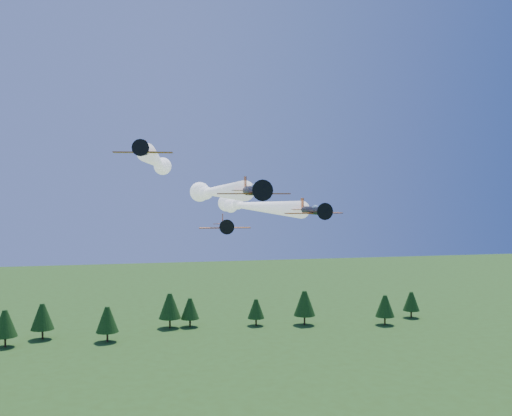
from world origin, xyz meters
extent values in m
cylinder|color=black|center=(-0.47, -9.52, 45.00)|extent=(1.27, 6.13, 1.13)
cone|color=black|center=(-0.40, -13.08, 45.00)|extent=(1.15, 1.04, 1.13)
cone|color=black|center=(-0.38, -13.76, 45.00)|extent=(0.51, 0.52, 0.50)
cylinder|color=black|center=(-0.38, -13.95, 45.00)|extent=(2.37, 0.10, 2.37)
cube|color=orange|center=(-0.46, -9.98, 44.63)|extent=(8.39, 1.71, 0.14)
cube|color=orange|center=(-0.56, -5.51, 45.05)|extent=(3.30, 1.03, 0.08)
cube|color=orange|center=(-0.57, -5.40, 45.96)|extent=(0.13, 1.08, 1.64)
ellipsoid|color=#7EA5C3|center=(-0.45, -10.54, 45.45)|extent=(0.84, 1.37, 0.71)
sphere|color=white|center=(-1.24, 24.84, 45.00)|extent=(2.30, 2.30, 2.30)
sphere|color=white|center=(-1.33, 29.07, 45.00)|extent=(3.00, 3.00, 3.00)
sphere|color=white|center=(-1.43, 33.29, 45.00)|extent=(3.70, 3.70, 3.70)
cylinder|color=black|center=(-12.68, 0.44, 50.22)|extent=(1.62, 5.54, 1.01)
cone|color=black|center=(-13.04, -2.73, 50.22)|extent=(1.11, 1.02, 1.01)
cone|color=black|center=(-13.11, -3.33, 50.22)|extent=(0.49, 0.50, 0.45)
cylinder|color=black|center=(-13.12, -3.50, 50.22)|extent=(2.12, 0.28, 2.12)
cube|color=orange|center=(-12.72, 0.04, 49.90)|extent=(7.59, 2.20, 0.12)
cube|color=orange|center=(-12.27, 4.01, 50.27)|extent=(3.01, 1.18, 0.07)
cube|color=orange|center=(-12.26, 4.11, 51.08)|extent=(0.20, 0.97, 1.47)
ellipsoid|color=#7EA5C3|center=(-12.78, -0.47, 50.63)|extent=(0.86, 1.29, 0.63)
sphere|color=white|center=(-8.36, 38.61, 50.22)|extent=(2.30, 2.30, 2.30)
sphere|color=white|center=(-7.81, 43.45, 50.22)|extent=(3.00, 3.00, 3.00)
sphere|color=white|center=(-7.26, 48.28, 50.22)|extent=(3.70, 3.70, 3.70)
cylinder|color=black|center=(10.26, 1.04, 42.32)|extent=(1.49, 5.94, 1.09)
cone|color=black|center=(10.50, -2.38, 42.32)|extent=(1.15, 1.05, 1.09)
cone|color=black|center=(10.54, -3.03, 42.32)|extent=(0.51, 0.52, 0.48)
cylinder|color=black|center=(10.55, -3.22, 42.32)|extent=(2.28, 0.20, 2.29)
cube|color=orange|center=(10.29, 0.61, 41.97)|extent=(8.14, 2.02, 0.13)
cube|color=orange|center=(9.99, 4.90, 42.38)|extent=(3.21, 1.14, 0.08)
cube|color=orange|center=(9.98, 5.00, 43.25)|extent=(0.17, 1.04, 1.58)
ellipsoid|color=#7EA5C3|center=(10.33, 0.06, 42.76)|extent=(0.87, 1.36, 0.68)
sphere|color=white|center=(7.47, 41.25, 42.32)|extent=(2.30, 2.30, 2.30)
sphere|color=white|center=(7.12, 46.32, 42.32)|extent=(3.00, 3.00, 3.00)
sphere|color=white|center=(6.76, 51.39, 42.32)|extent=(3.70, 3.70, 3.70)
cylinder|color=black|center=(-0.80, 8.71, 39.98)|extent=(1.47, 5.55, 1.02)
cone|color=black|center=(-1.06, 5.52, 39.98)|extent=(1.09, 1.00, 1.02)
cone|color=black|center=(-1.11, 4.91, 39.98)|extent=(0.48, 0.49, 0.45)
cylinder|color=black|center=(-1.13, 4.74, 39.98)|extent=(2.13, 0.22, 2.13)
cube|color=orange|center=(-0.83, 8.30, 39.65)|extent=(7.60, 1.99, 0.12)
cube|color=orange|center=(-0.50, 12.30, 40.03)|extent=(3.01, 1.10, 0.07)
cube|color=orange|center=(-0.49, 12.40, 40.84)|extent=(0.17, 0.97, 1.47)
ellipsoid|color=#7EA5C3|center=(-0.87, 7.80, 40.38)|extent=(0.83, 1.27, 0.63)
cylinder|color=#382314|center=(-21.07, 102.59, 1.49)|extent=(0.60, 0.60, 2.97)
cone|color=black|center=(-21.07, 102.59, 6.79)|extent=(6.79, 6.79, 7.64)
cylinder|color=#382314|center=(84.76, 113.39, 1.30)|extent=(0.60, 0.60, 2.60)
cone|color=black|center=(84.76, 113.39, 5.95)|extent=(5.95, 5.95, 6.69)
cylinder|color=#382314|center=(-40.64, 110.04, 1.53)|extent=(0.60, 0.60, 3.07)
cone|color=black|center=(-40.64, 110.04, 7.01)|extent=(7.01, 7.01, 7.89)
cylinder|color=#382314|center=(-1.39, 116.47, 1.61)|extent=(0.60, 0.60, 3.22)
cone|color=black|center=(-1.39, 116.47, 7.36)|extent=(7.36, 7.36, 8.28)
cylinder|color=#382314|center=(-49.95, 103.05, 1.51)|extent=(0.60, 0.60, 3.03)
cone|color=black|center=(-49.95, 103.05, 6.92)|extent=(6.92, 6.92, 7.78)
cylinder|color=#382314|center=(70.56, 105.06, 1.42)|extent=(0.60, 0.60, 2.83)
cone|color=black|center=(70.56, 105.06, 6.47)|extent=(6.47, 6.47, 7.28)
cylinder|color=#382314|center=(5.33, 116.63, 1.35)|extent=(0.60, 0.60, 2.70)
cone|color=black|center=(5.33, 116.63, 6.17)|extent=(6.17, 6.17, 6.94)
cylinder|color=#382314|center=(27.41, 113.59, 1.25)|extent=(0.60, 0.60, 2.51)
cone|color=black|center=(27.41, 113.59, 5.73)|extent=(5.73, 5.73, 6.45)
cylinder|color=#382314|center=(43.77, 111.01, 1.62)|extent=(0.60, 0.60, 3.23)
cone|color=black|center=(43.77, 111.01, 7.39)|extent=(7.39, 7.39, 8.32)
camera|label=1|loc=(-14.52, -73.95, 44.58)|focal=40.00mm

